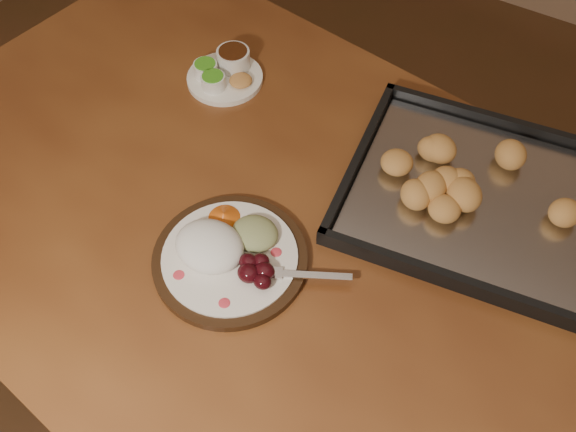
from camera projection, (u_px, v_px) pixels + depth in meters
The scene contains 4 objects.
dining_table at pixel (287, 263), 1.12m from camera, with size 1.62×1.12×0.75m.
dinner_plate at pixel (228, 253), 1.00m from camera, with size 0.31×0.24×0.06m.
condiment_saucer at pixel (225, 72), 1.24m from camera, with size 0.15×0.15×0.05m.
baking_tray at pixel (499, 201), 1.06m from camera, with size 0.55×0.44×0.05m.
Camera 1 is at (0.18, -0.41, 1.61)m, focal length 40.00 mm.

